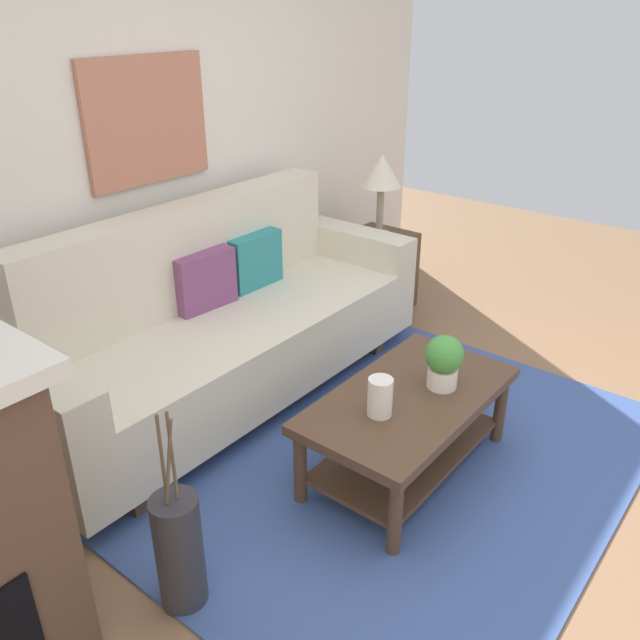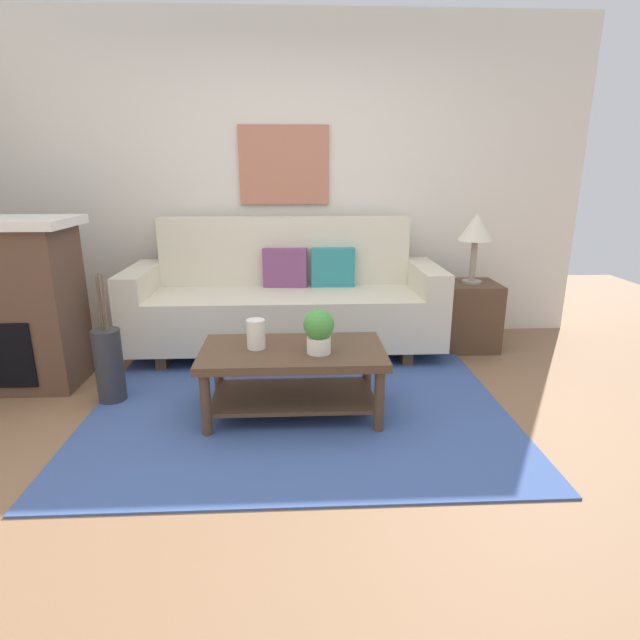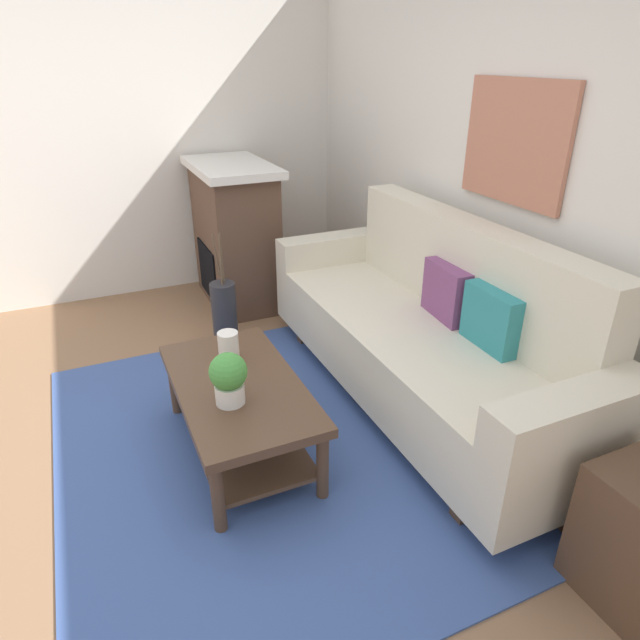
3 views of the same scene
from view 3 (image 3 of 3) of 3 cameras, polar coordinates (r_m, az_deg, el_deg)
ground_plane at (r=2.99m, az=-15.53°, el=-15.29°), size 9.05×9.05×0.00m
wall_back at (r=3.28m, az=21.22°, el=14.20°), size 5.05×0.10×2.70m
wall_left at (r=4.94m, az=-16.70°, el=18.33°), size 0.10×5.06×2.70m
area_rug at (r=3.06m, az=-6.10°, el=-13.10°), size 2.59×2.06×0.01m
couch at (r=3.31m, az=10.92°, el=-1.39°), size 2.48×0.84×1.08m
throw_pillow_plum at (r=3.27m, az=13.08°, el=2.89°), size 0.37×0.15×0.32m
throw_pillow_teal at (r=3.00m, az=17.49°, el=0.13°), size 0.36×0.13×0.32m
coffee_table at (r=2.88m, az=-8.43°, el=-8.41°), size 1.10×0.60×0.43m
tabletop_vase at (r=2.96m, az=-9.50°, el=-2.84°), size 0.11×0.11×0.18m
potted_plant_tabletop at (r=2.60m, az=-9.50°, el=-5.88°), size 0.18×0.18×0.26m
fireplace at (r=4.61m, az=-8.84°, el=8.82°), size 1.02×0.58×1.16m
floor_vase at (r=3.96m, az=-9.90°, el=0.50°), size 0.18×0.18×0.49m
floor_vase_branch_a at (r=3.79m, az=-10.31°, el=6.17°), size 0.01×0.02×0.36m
floor_vase_branch_b at (r=3.82m, az=-10.18°, el=6.35°), size 0.01×0.02×0.36m
floor_vase_branch_c at (r=3.81m, az=-10.68°, el=6.26°), size 0.04×0.05×0.36m
framed_painting at (r=3.27m, az=19.60°, el=17.03°), size 0.76×0.03×0.64m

